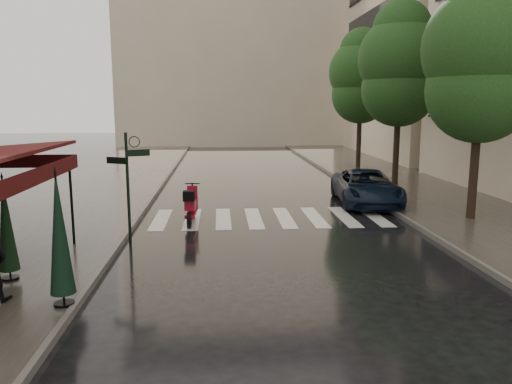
{
  "coord_description": "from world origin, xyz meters",
  "views": [
    {
      "loc": [
        1.3,
        -10.61,
        3.83
      ],
      "look_at": [
        2.32,
        3.21,
        1.4
      ],
      "focal_mm": 35.0,
      "sensor_mm": 36.0,
      "label": 1
    }
  ],
  "objects": [
    {
      "name": "parasol_back",
      "position": [
        -3.23,
        0.02,
        1.34
      ],
      "size": [
        0.42,
        0.42,
        2.27
      ],
      "color": "black",
      "rests_on": "sidewalk_near"
    },
    {
      "name": "signpost",
      "position": [
        -1.19,
        3.0,
        1.83
      ],
      "size": [
        1.17,
        0.29,
        3.1
      ],
      "color": "black",
      "rests_on": "ground"
    },
    {
      "name": "parasol_front",
      "position": [
        -1.65,
        -1.5,
        1.51
      ],
      "size": [
        0.46,
        0.46,
        2.58
      ],
      "color": "black",
      "rests_on": "sidewalk_near"
    },
    {
      "name": "crosswalk",
      "position": [
        2.98,
        6.0,
        0.01
      ],
      "size": [
        7.85,
        3.2,
        0.01
      ],
      "color": "silver",
      "rests_on": "ground"
    },
    {
      "name": "tree_near",
      "position": [
        9.6,
        5.0,
        5.32
      ],
      "size": [
        3.8,
        3.8,
        7.99
      ],
      "color": "black",
      "rests_on": "sidewalk_far"
    },
    {
      "name": "curb_near",
      "position": [
        -1.45,
        12.0,
        0.07
      ],
      "size": [
        0.12,
        60.0,
        0.16
      ],
      "primitive_type": "cube",
      "color": "#595651",
      "rests_on": "ground"
    },
    {
      "name": "backdrop_building",
      "position": [
        3.0,
        38.0,
        10.0
      ],
      "size": [
        22.0,
        6.0,
        20.0
      ],
      "primitive_type": "cube",
      "color": "#BCAE8F",
      "rests_on": "ground"
    },
    {
      "name": "ground",
      "position": [
        0.0,
        0.0,
        0.0
      ],
      "size": [
        120.0,
        120.0,
        0.0
      ],
      "primitive_type": "plane",
      "color": "black",
      "rests_on": "ground"
    },
    {
      "name": "sidewalk_near",
      "position": [
        -4.5,
        12.0,
        0.06
      ],
      "size": [
        6.0,
        60.0,
        0.12
      ],
      "primitive_type": "cube",
      "color": "#38332D",
      "rests_on": "ground"
    },
    {
      "name": "scooter",
      "position": [
        0.35,
        5.36,
        0.57
      ],
      "size": [
        0.5,
        1.88,
        1.23
      ],
      "rotation": [
        0.0,
        0.0,
        -0.04
      ],
      "color": "black",
      "rests_on": "ground"
    },
    {
      "name": "sidewalk_far",
      "position": [
        10.25,
        12.0,
        0.06
      ],
      "size": [
        5.5,
        60.0,
        0.12
      ],
      "primitive_type": "cube",
      "color": "#38332D",
      "rests_on": "ground"
    },
    {
      "name": "tree_far",
      "position": [
        9.7,
        19.0,
        5.46
      ],
      "size": [
        3.8,
        3.8,
        8.16
      ],
      "color": "black",
      "rests_on": "sidewalk_far"
    },
    {
      "name": "tree_mid",
      "position": [
        9.5,
        12.0,
        5.59
      ],
      "size": [
        3.8,
        3.8,
        8.34
      ],
      "color": "black",
      "rests_on": "sidewalk_far"
    },
    {
      "name": "curb_far",
      "position": [
        7.45,
        12.0,
        0.07
      ],
      "size": [
        0.12,
        60.0,
        0.16
      ],
      "primitive_type": "cube",
      "color": "#595651",
      "rests_on": "ground"
    },
    {
      "name": "parked_car",
      "position": [
        7.0,
        8.2,
        0.66
      ],
      "size": [
        2.57,
        4.93,
        1.33
      ],
      "primitive_type": "imported",
      "rotation": [
        0.0,
        0.0,
        -0.08
      ],
      "color": "black",
      "rests_on": "ground"
    },
    {
      "name": "haussmann_far",
      "position": [
        16.5,
        26.0,
        9.25
      ],
      "size": [
        8.0,
        16.0,
        18.5
      ],
      "primitive_type": "cube",
      "color": "#BCAE8F",
      "rests_on": "ground"
    }
  ]
}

